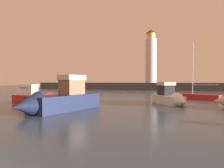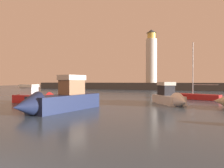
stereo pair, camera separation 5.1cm
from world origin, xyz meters
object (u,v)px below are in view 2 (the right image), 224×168
Objects in this scene: motorboat_0 at (39,97)px; motorboat_2 at (171,97)px; motorboat_3 at (59,100)px; lighthouse at (151,58)px; sailboat_moored at (197,96)px.

motorboat_2 reaches higher than motorboat_0.
motorboat_3 is (-9.31, -8.40, 0.17)m from motorboat_2.
sailboat_moored is (10.59, -31.86, -10.02)m from lighthouse.
motorboat_0 is 7.83m from motorboat_3.
sailboat_moored is at bearing 66.16° from motorboat_2.
motorboat_0 is at bearing -100.99° from lighthouse.
sailboat_moored is at bearing 51.90° from motorboat_3.
motorboat_0 is 15.90m from motorboat_2.
motorboat_3 is at bearing -137.97° from motorboat_2.
motorboat_2 is at bearing 13.06° from motorboat_0.
motorboat_3 is at bearing -92.68° from lighthouse.
motorboat_0 is 0.74× the size of sailboat_moored.
sailboat_moored is at bearing -71.62° from lighthouse.
lighthouse is 35.04m from sailboat_moored.
sailboat_moored is (3.53, 7.98, -0.36)m from motorboat_2.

